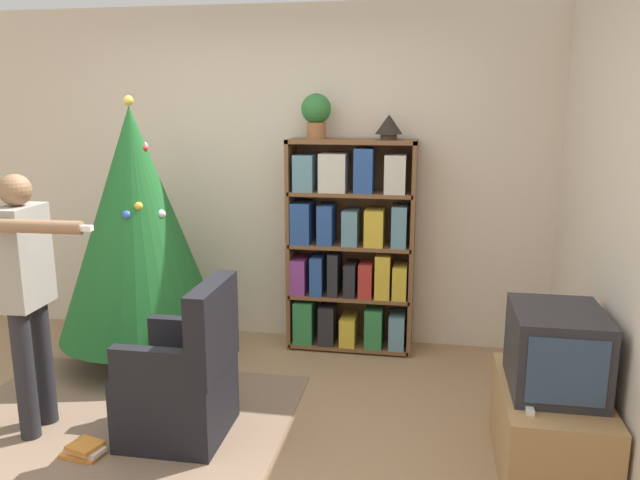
# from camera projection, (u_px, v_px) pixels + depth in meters

# --- Properties ---
(ground_plane) EXTENTS (14.00, 14.00, 0.00)m
(ground_plane) POSITION_uv_depth(u_px,v_px,m) (187.00, 463.00, 3.32)
(ground_plane) COLOR #9E7A56
(wall_back) EXTENTS (8.00, 0.10, 2.60)m
(wall_back) POSITION_uv_depth(u_px,v_px,m) (275.00, 177.00, 4.95)
(wall_back) COLOR beige
(wall_back) RESTS_ON ground_plane
(area_rug) EXTENTS (2.03, 1.84, 0.01)m
(area_rug) POSITION_uv_depth(u_px,v_px,m) (109.00, 431.00, 3.64)
(area_rug) COLOR #7F6651
(area_rug) RESTS_ON ground_plane
(bookshelf) EXTENTS (0.95, 0.31, 1.61)m
(bookshelf) POSITION_uv_depth(u_px,v_px,m) (348.00, 249.00, 4.72)
(bookshelf) COLOR brown
(bookshelf) RESTS_ON ground_plane
(tv_stand) EXTENTS (0.51, 0.87, 0.45)m
(tv_stand) POSITION_uv_depth(u_px,v_px,m) (549.00, 429.00, 3.23)
(tv_stand) COLOR tan
(tv_stand) RESTS_ON ground_plane
(television) EXTENTS (0.44, 0.54, 0.42)m
(television) POSITION_uv_depth(u_px,v_px,m) (556.00, 350.00, 3.13)
(television) COLOR #28282D
(television) RESTS_ON tv_stand
(game_remote) EXTENTS (0.04, 0.12, 0.02)m
(game_remote) POSITION_uv_depth(u_px,v_px,m) (529.00, 408.00, 2.95)
(game_remote) COLOR white
(game_remote) RESTS_ON tv_stand
(christmas_tree) EXTENTS (1.16, 1.16, 1.93)m
(christmas_tree) POSITION_uv_depth(u_px,v_px,m) (136.00, 224.00, 4.42)
(christmas_tree) COLOR #4C3323
(christmas_tree) RESTS_ON ground_plane
(armchair) EXTENTS (0.57, 0.56, 0.92)m
(armchair) POSITION_uv_depth(u_px,v_px,m) (183.00, 383.00, 3.53)
(armchair) COLOR black
(armchair) RESTS_ON ground_plane
(standing_person) EXTENTS (0.64, 0.47, 1.50)m
(standing_person) POSITION_uv_depth(u_px,v_px,m) (27.00, 285.00, 3.47)
(standing_person) COLOR #232328
(standing_person) RESTS_ON ground_plane
(potted_plant) EXTENTS (0.22, 0.22, 0.33)m
(potted_plant) POSITION_uv_depth(u_px,v_px,m) (316.00, 113.00, 4.56)
(potted_plant) COLOR #935B38
(potted_plant) RESTS_ON bookshelf
(table_lamp) EXTENTS (0.20, 0.20, 0.18)m
(table_lamp) POSITION_uv_depth(u_px,v_px,m) (389.00, 125.00, 4.49)
(table_lamp) COLOR #473828
(table_lamp) RESTS_ON bookshelf
(book_pile_near_tree) EXTENTS (0.22, 0.18, 0.09)m
(book_pile_near_tree) POSITION_uv_depth(u_px,v_px,m) (192.00, 385.00, 4.14)
(book_pile_near_tree) COLOR gold
(book_pile_near_tree) RESTS_ON ground_plane
(book_pile_by_chair) EXTENTS (0.24, 0.18, 0.07)m
(book_pile_by_chair) POSITION_uv_depth(u_px,v_px,m) (84.00, 450.00, 3.38)
(book_pile_by_chair) COLOR orange
(book_pile_by_chair) RESTS_ON ground_plane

